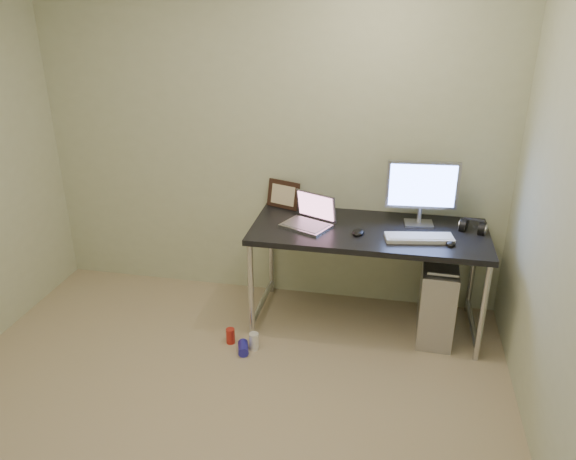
# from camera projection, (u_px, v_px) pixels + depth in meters

# --- Properties ---
(floor) EXTENTS (3.50, 3.50, 0.00)m
(floor) POSITION_uv_depth(u_px,v_px,m) (200.00, 445.00, 3.05)
(floor) COLOR tan
(floor) RESTS_ON ground
(wall_back) EXTENTS (3.50, 0.02, 2.50)m
(wall_back) POSITION_uv_depth(u_px,v_px,m) (269.00, 140.00, 4.12)
(wall_back) COLOR beige
(wall_back) RESTS_ON ground
(desk) EXTENTS (1.62, 0.71, 0.75)m
(desk) POSITION_uv_depth(u_px,v_px,m) (368.00, 239.00, 3.89)
(desk) COLOR black
(desk) RESTS_ON ground
(tower_computer) EXTENTS (0.25, 0.54, 0.59)m
(tower_computer) POSITION_uv_depth(u_px,v_px,m) (437.00, 298.00, 3.93)
(tower_computer) COLOR silver
(tower_computer) RESTS_ON ground
(cable_a) EXTENTS (0.01, 0.16, 0.69)m
(cable_a) POSITION_uv_depth(u_px,v_px,m) (430.00, 261.00, 4.20)
(cable_a) COLOR black
(cable_a) RESTS_ON ground
(cable_b) EXTENTS (0.02, 0.11, 0.71)m
(cable_b) POSITION_uv_depth(u_px,v_px,m) (442.00, 265.00, 4.17)
(cable_b) COLOR black
(cable_b) RESTS_ON ground
(can_red) EXTENTS (0.07, 0.07, 0.11)m
(can_red) POSITION_uv_depth(u_px,v_px,m) (230.00, 336.00, 3.90)
(can_red) COLOR red
(can_red) RESTS_ON ground
(can_white) EXTENTS (0.07, 0.07, 0.12)m
(can_white) POSITION_uv_depth(u_px,v_px,m) (254.00, 341.00, 3.83)
(can_white) COLOR white
(can_white) RESTS_ON ground
(can_blue) EXTENTS (0.10, 0.14, 0.07)m
(can_blue) POSITION_uv_depth(u_px,v_px,m) (243.00, 348.00, 3.80)
(can_blue) COLOR #2724B2
(can_blue) RESTS_ON ground
(laptop) EXTENTS (0.40, 0.37, 0.22)m
(laptop) POSITION_uv_depth(u_px,v_px,m) (310.00, 218.00, 3.91)
(laptop) COLOR #A4A5AC
(laptop) RESTS_ON desk
(monitor) EXTENTS (0.49, 0.16, 0.46)m
(monitor) POSITION_uv_depth(u_px,v_px,m) (422.00, 188.00, 3.84)
(monitor) COLOR #A4A5AC
(monitor) RESTS_ON desk
(keyboard) EXTENTS (0.46, 0.22, 0.03)m
(keyboard) POSITION_uv_depth(u_px,v_px,m) (419.00, 238.00, 3.70)
(keyboard) COLOR silver
(keyboard) RESTS_ON desk
(mouse_right) EXTENTS (0.07, 0.10, 0.03)m
(mouse_right) POSITION_uv_depth(u_px,v_px,m) (451.00, 242.00, 3.62)
(mouse_right) COLOR black
(mouse_right) RESTS_ON desk
(mouse_left) EXTENTS (0.10, 0.14, 0.04)m
(mouse_left) POSITION_uv_depth(u_px,v_px,m) (358.00, 231.00, 3.78)
(mouse_left) COLOR black
(mouse_left) RESTS_ON desk
(headphones) EXTENTS (0.20, 0.11, 0.11)m
(headphones) POSITION_uv_depth(u_px,v_px,m) (473.00, 227.00, 3.81)
(headphones) COLOR black
(headphones) RESTS_ON desk
(picture_frame) EXTENTS (0.27, 0.16, 0.21)m
(picture_frame) POSITION_uv_depth(u_px,v_px,m) (283.00, 194.00, 4.20)
(picture_frame) COLOR black
(picture_frame) RESTS_ON desk
(webcam) EXTENTS (0.04, 0.03, 0.12)m
(webcam) POSITION_uv_depth(u_px,v_px,m) (313.00, 197.00, 4.19)
(webcam) COLOR silver
(webcam) RESTS_ON desk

